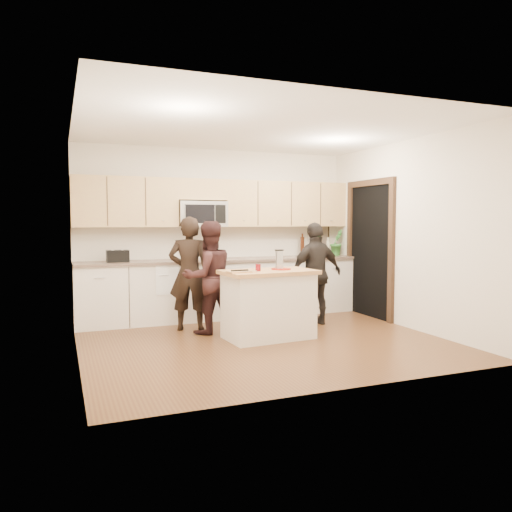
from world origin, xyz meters
name	(u,v)px	position (x,y,z in m)	size (l,w,h in m)	color
floor	(263,341)	(0.00, 0.00, 0.00)	(4.50, 4.50, 0.00)	brown
room_shell	(263,206)	(0.00, 0.00, 1.73)	(4.52, 4.02, 2.71)	beige
back_cabinetry	(223,288)	(0.00, 1.69, 0.47)	(4.50, 0.66, 0.94)	silver
upper_cabinetry	(221,202)	(0.03, 1.83, 1.84)	(4.50, 0.33, 0.75)	tan
microwave	(202,214)	(-0.31, 1.80, 1.65)	(0.76, 0.41, 0.40)	silver
doorway	(370,245)	(2.23, 0.90, 1.16)	(0.06, 1.25, 2.20)	black
framed_picture	(322,236)	(1.95, 1.98, 1.28)	(0.30, 0.03, 0.38)	black
dish_towel	(166,271)	(-0.95, 1.50, 0.80)	(0.34, 0.60, 0.48)	white
island	(269,304)	(0.12, 0.10, 0.45)	(1.25, 0.79, 0.90)	silver
red_plate	(281,269)	(0.30, 0.11, 0.91)	(0.26, 0.26, 0.02)	maroon
box_grater	(279,259)	(0.28, 0.13, 1.04)	(0.10, 0.06, 0.25)	silver
drink_glass	(258,268)	(-0.05, 0.05, 0.95)	(0.07, 0.07, 0.09)	maroon
cutting_board	(239,272)	(-0.34, -0.03, 0.91)	(0.28, 0.20, 0.02)	tan
tongs	(240,270)	(-0.32, -0.01, 0.92)	(0.23, 0.03, 0.02)	black
knife	(249,271)	(-0.23, -0.10, 0.92)	(0.21, 0.02, 0.01)	silver
toaster	(118,256)	(-1.62, 1.67, 1.03)	(0.32, 0.21, 0.18)	black
bottle_cluster	(317,246)	(1.71, 1.73, 1.12)	(0.55, 0.31, 0.41)	black
orchid	(336,242)	(2.10, 1.72, 1.17)	(0.25, 0.20, 0.45)	#377E32
woman_left	(189,274)	(-0.72, 0.97, 0.80)	(0.58, 0.38, 1.60)	black
woman_center	(208,277)	(-0.52, 0.69, 0.77)	(0.75, 0.58, 1.54)	black
woman_right	(316,274)	(1.12, 0.65, 0.76)	(0.89, 0.37, 1.52)	black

